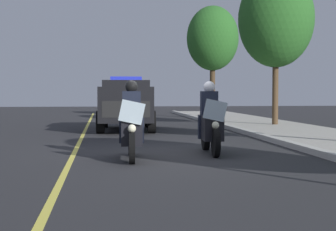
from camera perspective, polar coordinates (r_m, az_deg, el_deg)
name	(u,v)px	position (r m, az deg, el deg)	size (l,w,h in m)	color
ground_plane	(168,153)	(12.33, 0.04, -4.20)	(80.00, 80.00, 0.00)	#28282B
curb_strip	(304,148)	(13.17, 14.82, -3.52)	(48.00, 0.24, 0.15)	#B7B5AD
lane_stripe_center	(73,155)	(12.26, -10.39, -4.26)	(48.00, 0.12, 0.01)	#E0D14C
police_motorcycle_lead_left	(132,127)	(11.24, -4.03, -1.28)	(2.14, 0.59, 1.72)	black
police_motorcycle_lead_right	(210,124)	(12.30, 4.69, -0.95)	(2.14, 0.59, 1.72)	black
police_suv	(126,102)	(19.81, -4.64, 1.46)	(4.99, 2.26, 2.05)	black
tree_far_back	(276,20)	(22.37, 11.82, 10.32)	(3.15, 3.15, 6.40)	#4C3823
tree_behind_suv	(213,39)	(28.86, 4.94, 8.44)	(2.86, 2.86, 6.10)	#42301E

